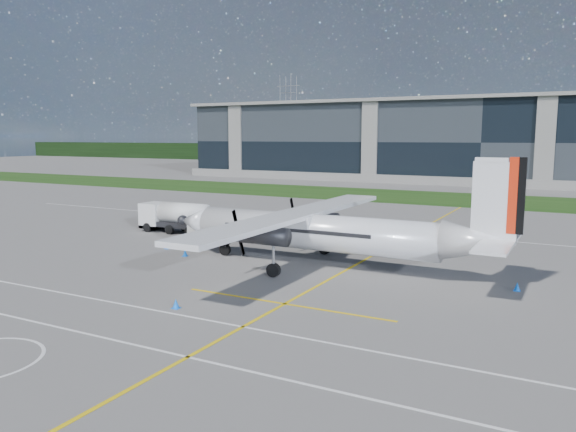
{
  "coord_description": "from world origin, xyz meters",
  "views": [
    {
      "loc": [
        16.37,
        -30.67,
        8.6
      ],
      "look_at": [
        -2.2,
        4.11,
        2.98
      ],
      "focal_mm": 35.0,
      "sensor_mm": 36.0,
      "label": 1
    }
  ],
  "objects": [
    {
      "name": "yellow_taxiway_centerline",
      "position": [
        3.0,
        10.0,
        0.01
      ],
      "size": [
        0.2,
        70.0,
        0.01
      ],
      "primitive_type": "cube",
      "color": "yellow",
      "rests_on": "ground"
    },
    {
      "name": "ground_crew_person",
      "position": [
        -9.23,
        5.27,
        0.94
      ],
      "size": [
        0.82,
        0.93,
        1.88
      ],
      "primitive_type": "imported",
      "rotation": [
        0.0,
        0.0,
        1.13
      ],
      "color": "#F25907",
      "rests_on": "ground"
    },
    {
      "name": "fuel_tanker_truck",
      "position": [
        -16.55,
        8.55,
        1.37
      ],
      "size": [
        7.29,
        2.37,
        2.74
      ],
      "primitive_type": null,
      "color": "silver",
      "rests_on": "ground"
    },
    {
      "name": "pylon_west",
      "position": [
        -80.0,
        150.0,
        15.0
      ],
      "size": [
        9.0,
        4.6,
        30.0
      ],
      "primitive_type": null,
      "color": "gray",
      "rests_on": "ground"
    },
    {
      "name": "safety_cone_nose_port",
      "position": [
        -8.89,
        0.84,
        0.25
      ],
      "size": [
        0.36,
        0.36,
        0.5
      ],
      "primitive_type": "cone",
      "color": "blue",
      "rests_on": "ground"
    },
    {
      "name": "safety_cone_tail",
      "position": [
        13.32,
        2.31,
        0.25
      ],
      "size": [
        0.36,
        0.36,
        0.5
      ],
      "primitive_type": "cone",
      "color": "blue",
      "rests_on": "ground"
    },
    {
      "name": "baggage_tug",
      "position": [
        -10.95,
        6.65,
        1.03
      ],
      "size": [
        3.44,
        2.06,
        2.06
      ],
      "primitive_type": null,
      "color": "silver",
      "rests_on": "ground"
    },
    {
      "name": "white_lane_line",
      "position": [
        0.0,
        -14.0,
        0.01
      ],
      "size": [
        90.0,
        0.15,
        0.01
      ],
      "primitive_type": "cube",
      "color": "white",
      "rests_on": "ground"
    },
    {
      "name": "safety_cone_fwd",
      "position": [
        -11.84,
        2.35,
        0.25
      ],
      "size": [
        0.36,
        0.36,
        0.5
      ],
      "primitive_type": "cone",
      "color": "blue",
      "rests_on": "ground"
    },
    {
      "name": "terminal_building",
      "position": [
        0.0,
        80.0,
        7.5
      ],
      "size": [
        120.0,
        20.0,
        15.0
      ],
      "primitive_type": "cube",
      "color": "black",
      "rests_on": "ground"
    },
    {
      "name": "safety_cone_stbdwing",
      "position": [
        -0.84,
        15.47,
        0.25
      ],
      "size": [
        0.36,
        0.36,
        0.5
      ],
      "primitive_type": "cone",
      "color": "blue",
      "rests_on": "ground"
    },
    {
      "name": "tree_line",
      "position": [
        0.0,
        140.0,
        3.0
      ],
      "size": [
        400.0,
        6.0,
        6.0
      ],
      "primitive_type": "cube",
      "color": "black",
      "rests_on": "ground"
    },
    {
      "name": "turboprop_aircraft",
      "position": [
        1.48,
        2.46,
        3.73
      ],
      "size": [
        24.0,
        24.88,
        7.47
      ],
      "primitive_type": null,
      "color": "white",
      "rests_on": "ground"
    },
    {
      "name": "safety_cone_portwing",
      "position": [
        -1.48,
        -9.24,
        0.25
      ],
      "size": [
        0.36,
        0.36,
        0.5
      ],
      "primitive_type": "cone",
      "color": "blue",
      "rests_on": "ground"
    },
    {
      "name": "ground",
      "position": [
        0.0,
        40.0,
        0.0
      ],
      "size": [
        400.0,
        400.0,
        0.0
      ],
      "primitive_type": "plane",
      "color": "slate",
      "rests_on": "ground"
    },
    {
      "name": "grass_strip",
      "position": [
        0.0,
        48.0,
        0.02
      ],
      "size": [
        400.0,
        18.0,
        0.04
      ],
      "primitive_type": "cube",
      "color": "#193E11",
      "rests_on": "ground"
    },
    {
      "name": "safety_cone_nose_stbd",
      "position": [
        -9.69,
        3.73,
        0.25
      ],
      "size": [
        0.36,
        0.36,
        0.5
      ],
      "primitive_type": "cone",
      "color": "blue",
      "rests_on": "ground"
    }
  ]
}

